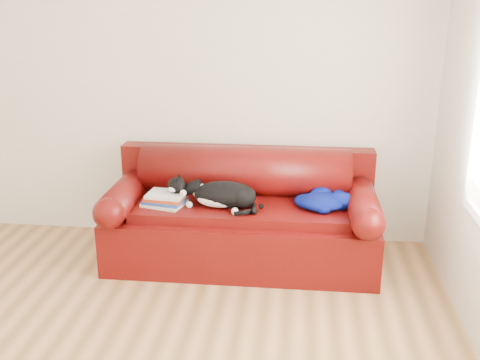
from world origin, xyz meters
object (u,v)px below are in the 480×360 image
Objects in this scene: cat at (224,195)px; book_stack at (165,199)px; sofa_base at (242,233)px; blanket at (323,200)px.

book_stack is at bearing -160.30° from cat.
cat is (-0.13, -0.11, 0.36)m from sofa_base.
blanket reaches higher than book_stack.
sofa_base is at bearing 176.09° from blanket.
sofa_base is 4.03× the size of blanket.
cat is (0.45, 0.01, 0.05)m from book_stack.
cat reaches higher than blanket.
cat is 0.77m from blanket.
cat is at bearing 1.58° from book_stack.
blanket reaches higher than sofa_base.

